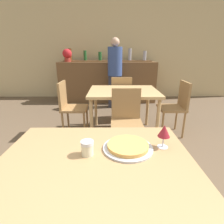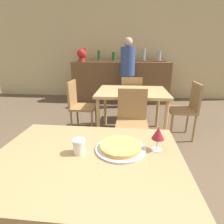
# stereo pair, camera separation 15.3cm
# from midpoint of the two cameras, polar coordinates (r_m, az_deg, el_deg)

# --- Properties ---
(wall_back) EXTENTS (8.00, 0.05, 2.80)m
(wall_back) POSITION_cam_midpoint_polar(r_m,az_deg,el_deg) (5.36, 4.13, 19.76)
(wall_back) COLOR #D1B784
(wall_back) RESTS_ON ground_plane
(dining_table_near) EXTENTS (1.17, 0.88, 0.73)m
(dining_table_near) POSITION_cam_midpoint_polar(r_m,az_deg,el_deg) (1.14, -4.14, -17.40)
(dining_table_near) COLOR #A87F51
(dining_table_near) RESTS_ON ground_plane
(dining_table_far) EXTENTS (1.08, 0.87, 0.75)m
(dining_table_far) POSITION_cam_midpoint_polar(r_m,az_deg,el_deg) (2.80, 8.09, 5.30)
(dining_table_far) COLOR tan
(dining_table_far) RESTS_ON ground_plane
(bar_counter) EXTENTS (2.60, 0.56, 1.08)m
(bar_counter) POSITION_cam_midpoint_polar(r_m,az_deg,el_deg) (4.92, 3.71, 9.77)
(bar_counter) COLOR brown
(bar_counter) RESTS_ON ground_plane
(bar_back_shelf) EXTENTS (2.39, 0.24, 0.34)m
(bar_back_shelf) POSITION_cam_midpoint_polar(r_m,az_deg,el_deg) (5.00, 3.83, 16.98)
(bar_back_shelf) COLOR brown
(bar_back_shelf) RESTS_ON bar_counter
(chair_far_side_front) EXTENTS (0.40, 0.40, 0.89)m
(chair_far_side_front) POSITION_cam_midpoint_polar(r_m,az_deg,el_deg) (2.26, 8.43, -2.13)
(chair_far_side_front) COLOR olive
(chair_far_side_front) RESTS_ON ground_plane
(chair_far_side_back) EXTENTS (0.40, 0.40, 0.89)m
(chair_far_side_back) POSITION_cam_midpoint_polar(r_m,az_deg,el_deg) (3.42, 7.62, 5.21)
(chair_far_side_back) COLOR olive
(chair_far_side_back) RESTS_ON ground_plane
(chair_far_side_left) EXTENTS (0.40, 0.40, 0.89)m
(chair_far_side_left) POSITION_cam_midpoint_polar(r_m,az_deg,el_deg) (2.93, -9.31, 2.77)
(chair_far_side_left) COLOR olive
(chair_far_side_left) RESTS_ON ground_plane
(chair_far_side_right) EXTENTS (0.40, 0.40, 0.89)m
(chair_far_side_right) POSITION_cam_midpoint_polar(r_m,az_deg,el_deg) (3.00, 24.76, 1.63)
(chair_far_side_right) COLOR olive
(chair_far_side_right) RESTS_ON ground_plane
(pizza_tray) EXTENTS (0.33, 0.33, 0.04)m
(pizza_tray) POSITION_cam_midpoint_polar(r_m,az_deg,el_deg) (1.16, 6.70, -11.46)
(pizza_tray) COLOR #B7B7BC
(pizza_tray) RESTS_ON dining_table_near
(cheese_shaker) EXTENTS (0.08, 0.08, 0.09)m
(cheese_shaker) POSITION_cam_midpoint_polar(r_m,az_deg,el_deg) (1.11, -6.75, -11.17)
(cheese_shaker) COLOR beige
(cheese_shaker) RESTS_ON dining_table_near
(person_standing) EXTENTS (0.34, 0.34, 1.64)m
(person_standing) POSITION_cam_midpoint_polar(r_m,az_deg,el_deg) (4.30, 6.11, 13.06)
(person_standing) COLOR #2D2D38
(person_standing) RESTS_ON ground_plane
(wine_glass) EXTENTS (0.08, 0.08, 0.16)m
(wine_glass) POSITION_cam_midpoint_polar(r_m,az_deg,el_deg) (1.16, 18.56, -6.88)
(wine_glass) COLOR silver
(wine_glass) RESTS_ON dining_table_near
(potted_plant) EXTENTS (0.24, 0.24, 0.33)m
(potted_plant) POSITION_cam_midpoint_polar(r_m,az_deg,el_deg) (4.96, -8.99, 18.04)
(potted_plant) COLOR maroon
(potted_plant) RESTS_ON bar_counter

